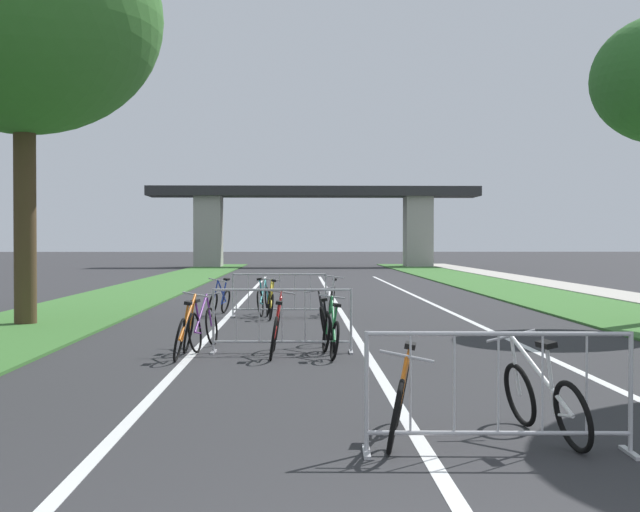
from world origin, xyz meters
TOP-DOWN VIEW (x-y plane):
  - grass_verge_left at (-6.84, 28.47)m, footprint 3.46×69.58m
  - grass_verge_right at (6.84, 28.47)m, footprint 3.46×69.58m
  - sidewalk_path_right at (9.52, 28.47)m, footprint 1.90×69.58m
  - lane_stripe_center at (0.00, 20.13)m, footprint 0.14×40.25m
  - lane_stripe_right_lane at (2.81, 20.13)m, footprint 0.14×40.25m
  - lane_stripe_left_lane at (-2.81, 20.13)m, footprint 0.14×40.25m
  - overpass_bridge at (0.00, 57.51)m, footprint 23.74×3.24m
  - tree_left_oak_mid at (-7.01, 14.74)m, footprint 5.94×5.94m
  - crowd_barrier_nearest at (0.61, 3.42)m, footprint 2.32×0.53m
  - crowd_barrier_second at (-1.37, 10.08)m, footprint 2.32×0.51m
  - crowd_barrier_third at (-1.56, 16.75)m, footprint 2.33×0.53m
  - bicycle_orange_0 at (-0.18, 3.95)m, footprint 0.47×1.72m
  - bicycle_red_1 at (-1.47, 9.70)m, footprint 0.43×1.78m
  - bicycle_white_2 at (1.15, 3.93)m, footprint 0.68×1.71m
  - bicycle_yellow_3 at (-1.77, 16.31)m, footprint 0.47×1.68m
  - bicycle_green_4 at (-0.59, 9.61)m, footprint 0.42×1.58m
  - bicycle_silver_5 at (-0.27, 17.20)m, footprint 0.49×1.76m
  - bicycle_purple_6 at (-2.71, 10.59)m, footprint 0.49×1.69m
  - bicycle_black_7 at (-0.62, 10.59)m, footprint 0.53×1.78m
  - bicycle_blue_8 at (-3.04, 17.26)m, footprint 0.50×1.65m
  - bicycle_teal_9 at (-1.95, 17.27)m, footprint 0.48×1.71m
  - bicycle_orange_10 at (-2.88, 9.53)m, footprint 0.43×1.65m

SIDE VIEW (x-z plane):
  - lane_stripe_center at x=0.00m, z-range 0.00..0.01m
  - lane_stripe_right_lane at x=2.81m, z-range 0.00..0.01m
  - lane_stripe_left_lane at x=-2.81m, z-range 0.00..0.01m
  - grass_verge_left at x=-6.84m, z-range 0.00..0.05m
  - grass_verge_right at x=6.84m, z-range 0.00..0.05m
  - sidewalk_path_right at x=9.52m, z-range 0.00..0.08m
  - bicycle_green_4 at x=-0.59m, z-range -0.13..0.83m
  - bicycle_blue_8 at x=-3.04m, z-range -0.12..0.82m
  - bicycle_white_2 at x=1.15m, z-range -0.12..0.84m
  - bicycle_yellow_3 at x=-1.77m, z-range -0.11..0.83m
  - bicycle_orange_0 at x=-0.18m, z-range -0.08..0.81m
  - bicycle_teal_9 at x=-1.95m, z-range -0.09..0.84m
  - bicycle_purple_6 at x=-2.71m, z-range -0.09..0.85m
  - bicycle_black_7 at x=-0.62m, z-range -0.13..0.89m
  - bicycle_orange_10 at x=-2.88m, z-range -0.13..0.89m
  - bicycle_red_1 at x=-1.47m, z-range -0.13..0.90m
  - bicycle_silver_5 at x=-0.27m, z-range -0.12..0.89m
  - crowd_barrier_nearest at x=0.61m, z-range -0.01..1.04m
  - crowd_barrier_second at x=-1.37m, z-range -0.01..1.04m
  - crowd_barrier_third at x=-1.56m, z-range -0.01..1.04m
  - overpass_bridge at x=0.00m, z-range 1.19..6.96m
  - tree_left_oak_mid at x=-7.01m, z-range 2.05..11.23m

